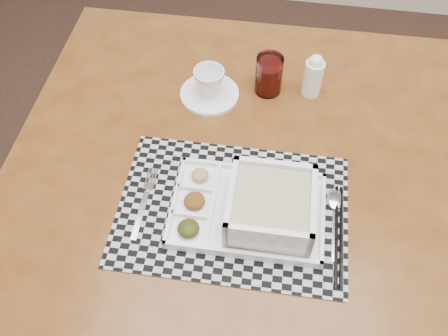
{
  "coord_description": "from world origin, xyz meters",
  "views": [
    {
      "loc": [
        -0.81,
        -0.04,
        1.72
      ],
      "look_at": [
        -0.91,
        0.58,
        0.88
      ],
      "focal_mm": 40.0,
      "sensor_mm": 36.0,
      "label": 1
    }
  ],
  "objects": [
    {
      "name": "creamer_bottle",
      "position": [
        -0.73,
        0.91,
        0.87
      ],
      "size": [
        0.05,
        0.05,
        0.12
      ],
      "color": "white",
      "rests_on": "dining_table"
    },
    {
      "name": "juice_glass",
      "position": [
        -0.84,
        0.9,
        0.86
      ],
      "size": [
        0.07,
        0.07,
        0.1
      ],
      "color": "white",
      "rests_on": "dining_table"
    },
    {
      "name": "saucer",
      "position": [
        -0.99,
        0.85,
        0.82
      ],
      "size": [
        0.15,
        0.15,
        0.01
      ],
      "primitive_type": "cylinder",
      "color": "white",
      "rests_on": "dining_table"
    },
    {
      "name": "cup",
      "position": [
        -0.99,
        0.85,
        0.86
      ],
      "size": [
        0.09,
        0.09,
        0.07
      ],
      "primitive_type": "imported",
      "rotation": [
        0.0,
        0.0,
        -0.16
      ],
      "color": "white",
      "rests_on": "saucer"
    },
    {
      "name": "placemat",
      "position": [
        -0.88,
        0.52,
        0.82
      ],
      "size": [
        0.49,
        0.35,
        0.0
      ],
      "primitive_type": "cube",
      "rotation": [
        0.0,
        0.0,
        0.01
      ],
      "color": "#A3A3AB",
      "rests_on": "dining_table"
    },
    {
      "name": "fork",
      "position": [
        -1.07,
        0.51,
        0.82
      ],
      "size": [
        0.02,
        0.19,
        0.0
      ],
      "color": "silver",
      "rests_on": "placemat"
    },
    {
      "name": "chopsticks",
      "position": [
        -0.65,
        0.49,
        0.82
      ],
      "size": [
        0.02,
        0.24,
        0.01
      ],
      "color": "black",
      "rests_on": "placemat"
    },
    {
      "name": "spoon",
      "position": [
        -0.66,
        0.57,
        0.82
      ],
      "size": [
        0.04,
        0.18,
        0.01
      ],
      "color": "silver",
      "rests_on": "placemat"
    },
    {
      "name": "dining_table",
      "position": [
        -0.87,
        0.63,
        0.73
      ],
      "size": [
        1.1,
        1.1,
        0.81
      ],
      "color": "#4C240D",
      "rests_on": "ground"
    },
    {
      "name": "serving_tray",
      "position": [
        -0.82,
        0.51,
        0.85
      ],
      "size": [
        0.32,
        0.22,
        0.09
      ],
      "color": "white",
      "rests_on": "placemat"
    }
  ]
}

